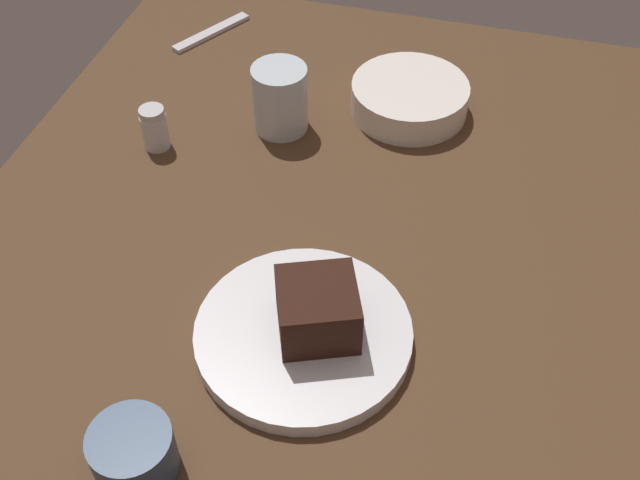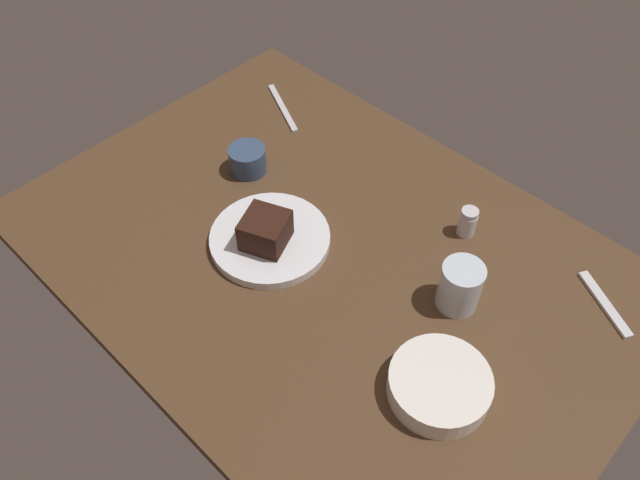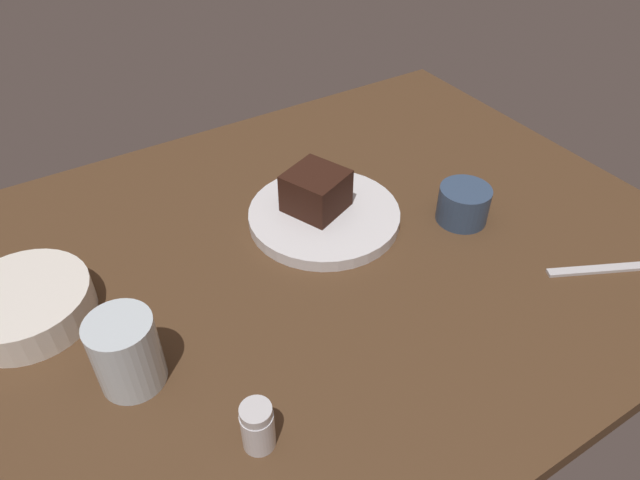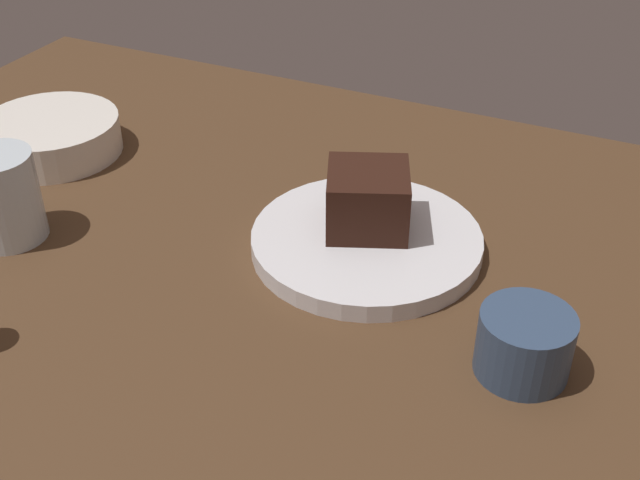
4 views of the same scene
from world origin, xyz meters
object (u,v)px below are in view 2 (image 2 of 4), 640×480
at_px(coffee_cup, 248,160).
at_px(dessert_spoon, 605,304).
at_px(water_glass, 460,286).
at_px(dessert_plate, 270,239).
at_px(butter_knife, 283,108).
at_px(chocolate_cake_slice, 265,230).
at_px(side_bowl, 439,385).
at_px(salt_shaker, 468,222).

bearing_deg(coffee_cup, dessert_spoon, 15.81).
bearing_deg(water_glass, dessert_spoon, 42.57).
bearing_deg(coffee_cup, water_glass, 2.73).
xyz_separation_m(dessert_plate, dessert_spoon, (0.55, 0.32, -0.01)).
bearing_deg(coffee_cup, butter_knife, 116.91).
height_order(chocolate_cake_slice, side_bowl, chocolate_cake_slice).
distance_m(dessert_plate, salt_shaker, 0.39).
height_order(chocolate_cake_slice, butter_knife, chocolate_cake_slice).
xyz_separation_m(coffee_cup, dessert_spoon, (0.74, 0.21, -0.03)).
bearing_deg(chocolate_cake_slice, butter_knife, 132.10).
xyz_separation_m(chocolate_cake_slice, side_bowl, (0.43, -0.02, -0.03)).
bearing_deg(dessert_plate, chocolate_cake_slice, -67.37).
xyz_separation_m(salt_shaker, butter_knife, (-0.56, 0.02, -0.03)).
relative_size(dessert_plate, water_glass, 2.47).
bearing_deg(butter_knife, water_glass, 10.24).
distance_m(dessert_plate, side_bowl, 0.44).
xyz_separation_m(water_glass, side_bowl, (0.09, -0.17, -0.03)).
height_order(dessert_plate, coffee_cup, coffee_cup).
height_order(dessert_plate, butter_knife, dessert_plate).
bearing_deg(coffee_cup, side_bowl, -12.87).
bearing_deg(side_bowl, coffee_cup, 167.13).
distance_m(salt_shaker, coffee_cup, 0.49).
xyz_separation_m(coffee_cup, butter_knife, (-0.10, 0.20, -0.03)).
bearing_deg(butter_knife, chocolate_cake_slice, -22.23).
bearing_deg(chocolate_cake_slice, dessert_plate, 112.63).
xyz_separation_m(side_bowl, dessert_spoon, (0.12, 0.35, -0.02)).
height_order(salt_shaker, side_bowl, salt_shaker).
bearing_deg(butter_knife, dessert_spoon, 26.10).
relative_size(side_bowl, dessert_spoon, 1.13).
xyz_separation_m(chocolate_cake_slice, water_glass, (0.35, 0.15, -0.00)).
bearing_deg(water_glass, side_bowl, -63.23).
bearing_deg(water_glass, butter_knife, 164.57).
xyz_separation_m(water_glass, dessert_spoon, (0.20, 0.18, -0.04)).
height_order(dessert_plate, water_glass, water_glass).
distance_m(dessert_plate, dessert_spoon, 0.64).
height_order(coffee_cup, butter_knife, coffee_cup).
xyz_separation_m(dessert_plate, chocolate_cake_slice, (0.01, -0.01, 0.04)).
distance_m(dessert_plate, coffee_cup, 0.22).
relative_size(coffee_cup, dessert_spoon, 0.54).
bearing_deg(salt_shaker, coffee_cup, -158.44).
xyz_separation_m(side_bowl, coffee_cup, (-0.62, 0.14, 0.01)).
bearing_deg(water_glass, salt_shaker, 119.86).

